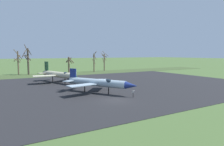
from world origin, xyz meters
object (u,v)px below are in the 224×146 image
jet_fighter_front_right (98,83)px  jet_fighter_rear_center (59,74)px  info_placard_rear_center (78,83)px  info_placard_front_right (133,93)px

jet_fighter_front_right → jet_fighter_rear_center: (-2.66, 15.96, 0.10)m
jet_fighter_front_right → info_placard_rear_center: size_ratio=11.33×
jet_fighter_front_right → info_placard_front_right: bearing=-61.4°
jet_fighter_rear_center → info_placard_rear_center: jet_fighter_rear_center is taller
jet_fighter_front_right → jet_fighter_rear_center: jet_fighter_rear_center is taller
info_placard_rear_center → jet_fighter_front_right: bearing=-86.3°
jet_fighter_front_right → jet_fighter_rear_center: size_ratio=0.95×
jet_fighter_rear_center → info_placard_rear_center: (2.09, -7.11, -1.28)m
jet_fighter_front_right → info_placard_front_right: size_ratio=11.36×
jet_fighter_front_right → info_placard_front_right: (3.20, -5.85, -1.20)m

